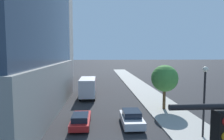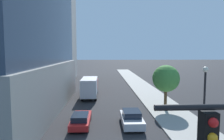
# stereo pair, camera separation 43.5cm
# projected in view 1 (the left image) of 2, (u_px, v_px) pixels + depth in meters

# --- Properties ---
(sidewalk) EXTENTS (4.75, 120.00, 0.15)m
(sidewalk) POSITION_uv_depth(u_px,v_px,m) (173.00, 116.00, 21.63)
(sidewalk) COLOR #9E9B93
(sidewalk) RESTS_ON ground
(construction_building) EXTENTS (16.58, 15.69, 35.13)m
(construction_building) POSITION_uv_depth(u_px,v_px,m) (42.00, 19.00, 49.65)
(construction_building) COLOR #B2AFA8
(construction_building) RESTS_ON ground
(street_lamp) EXTENTS (0.44, 0.44, 5.80)m
(street_lamp) POSITION_uv_depth(u_px,v_px,m) (205.00, 91.00, 15.75)
(street_lamp) COLOR black
(street_lamp) RESTS_ON sidewalk
(street_tree) EXTENTS (3.25, 3.25, 5.43)m
(street_tree) POSITION_uv_depth(u_px,v_px,m) (165.00, 78.00, 23.75)
(street_tree) COLOR brown
(street_tree) RESTS_ON sidewalk
(car_red) EXTENTS (1.76, 4.56, 1.32)m
(car_red) POSITION_uv_depth(u_px,v_px,m) (81.00, 120.00, 18.67)
(car_red) COLOR red
(car_red) RESTS_ON ground
(car_silver) EXTENTS (1.93, 4.28, 1.49)m
(car_silver) POSITION_uv_depth(u_px,v_px,m) (132.00, 118.00, 18.95)
(car_silver) COLOR #B7B7BC
(car_silver) RESTS_ON ground
(box_truck) EXTENTS (2.32, 7.88, 3.15)m
(box_truck) POSITION_uv_depth(u_px,v_px,m) (88.00, 86.00, 30.90)
(box_truck) COLOR #B21E1E
(box_truck) RESTS_ON ground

